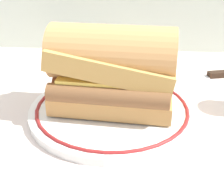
{
  "coord_description": "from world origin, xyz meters",
  "views": [
    {
      "loc": [
        0.01,
        -0.43,
        0.25
      ],
      "look_at": [
        -0.02,
        -0.0,
        0.04
      ],
      "focal_mm": 48.34,
      "sensor_mm": 36.0,
      "label": 1
    }
  ],
  "objects_px": {
    "salt_shaker": "(84,43)",
    "butter_knife": "(208,76)",
    "sausage_sandwich": "(112,69)",
    "plate": "(112,110)"
  },
  "relations": [
    {
      "from": "salt_shaker",
      "to": "plate",
      "type": "bearing_deg",
      "value": -71.09
    },
    {
      "from": "butter_knife",
      "to": "salt_shaker",
      "type": "bearing_deg",
      "value": 162.62
    },
    {
      "from": "plate",
      "to": "butter_knife",
      "type": "distance_m",
      "value": 0.25
    },
    {
      "from": "sausage_sandwich",
      "to": "butter_knife",
      "type": "relative_size",
      "value": 1.42
    },
    {
      "from": "salt_shaker",
      "to": "butter_knife",
      "type": "bearing_deg",
      "value": -17.38
    },
    {
      "from": "plate",
      "to": "sausage_sandwich",
      "type": "distance_m",
      "value": 0.07
    },
    {
      "from": "salt_shaker",
      "to": "butter_knife",
      "type": "relative_size",
      "value": 0.6
    },
    {
      "from": "butter_knife",
      "to": "sausage_sandwich",
      "type": "bearing_deg",
      "value": -139.08
    },
    {
      "from": "salt_shaker",
      "to": "butter_knife",
      "type": "height_order",
      "value": "salt_shaker"
    },
    {
      "from": "sausage_sandwich",
      "to": "plate",
      "type": "bearing_deg",
      "value": -85.21
    }
  ]
}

